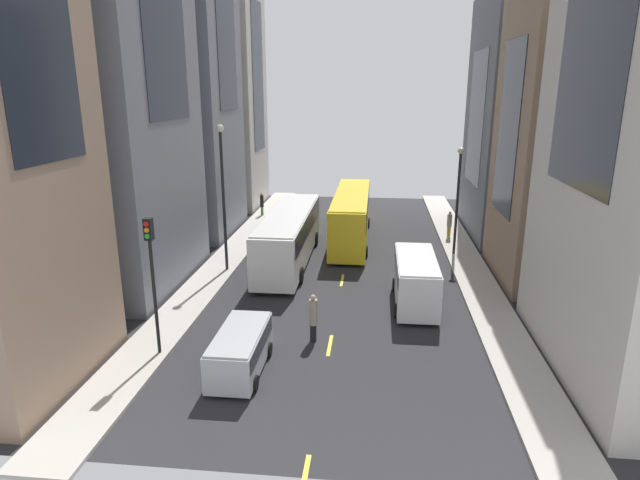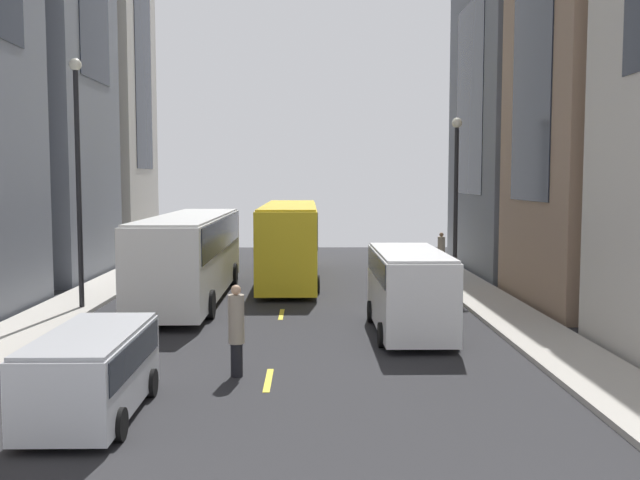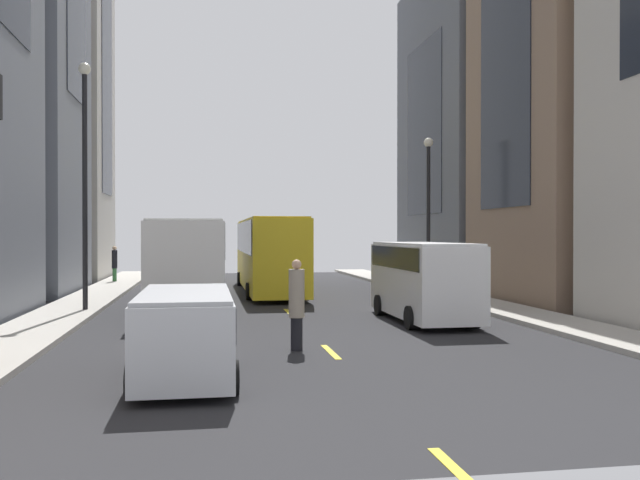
# 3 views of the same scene
# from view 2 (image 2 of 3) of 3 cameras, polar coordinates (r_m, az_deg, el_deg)

# --- Properties ---
(ground_plane) EXTENTS (42.06, 42.06, 0.00)m
(ground_plane) POSITION_cam_2_polar(r_m,az_deg,el_deg) (29.89, -2.75, -4.38)
(ground_plane) COLOR #28282B
(sidewalk_west) EXTENTS (2.26, 44.00, 0.15)m
(sidewalk_west) POSITION_cam_2_polar(r_m,az_deg,el_deg) (31.15, -17.47, -4.08)
(sidewalk_west) COLOR #B2ADA3
(sidewalk_west) RESTS_ON ground
(sidewalk_east) EXTENTS (2.26, 44.00, 0.15)m
(sidewalk_east) POSITION_cam_2_polar(r_m,az_deg,el_deg) (30.66, 12.21, -4.11)
(sidewalk_east) COLOR #B2ADA3
(sidewalk_east) RESTS_ON ground
(lane_stripe_1) EXTENTS (0.16, 2.00, 0.01)m
(lane_stripe_1) POSITION_cam_2_polar(r_m,az_deg,el_deg) (17.57, -4.07, -10.93)
(lane_stripe_1) COLOR yellow
(lane_stripe_1) RESTS_ON ground
(lane_stripe_2) EXTENTS (0.16, 2.00, 0.01)m
(lane_stripe_2) POSITION_cam_2_polar(r_m,az_deg,el_deg) (25.75, -3.05, -5.85)
(lane_stripe_2) COLOR yellow
(lane_stripe_2) RESTS_ON ground
(lane_stripe_3) EXTENTS (0.16, 2.00, 0.01)m
(lane_stripe_3) POSITION_cam_2_polar(r_m,az_deg,el_deg) (34.04, -2.53, -3.24)
(lane_stripe_3) COLOR yellow
(lane_stripe_3) RESTS_ON ground
(lane_stripe_4) EXTENTS (0.16, 2.00, 0.01)m
(lane_stripe_4) POSITION_cam_2_polar(r_m,az_deg,el_deg) (42.37, -2.21, -1.65)
(lane_stripe_4) COLOR yellow
(lane_stripe_4) RESTS_ON ground
(lane_stripe_5) EXTENTS (0.16, 2.00, 0.01)m
(lane_stripe_5) POSITION_cam_2_polar(r_m,az_deg,el_deg) (50.72, -2.00, -0.58)
(lane_stripe_5) COLOR yellow
(lane_stripe_5) RESTS_ON ground
(building_west_3) EXTENTS (8.47, 7.80, 24.00)m
(building_west_3) POSITION_cam_2_polar(r_m,az_deg,el_deg) (48.33, -18.73, 13.17)
(building_west_3) COLOR #B7B2A8
(building_west_3) RESTS_ON ground
(building_east_2) EXTENTS (7.07, 10.75, 17.74)m
(building_east_2) POSITION_cam_2_polar(r_m,az_deg,el_deg) (39.49, 16.71, 10.57)
(building_east_2) COLOR slate
(building_east_2) RESTS_ON ground
(city_bus_white) EXTENTS (2.80, 12.77, 3.35)m
(city_bus_white) POSITION_cam_2_polar(r_m,az_deg,el_deg) (28.98, -10.10, -0.73)
(city_bus_white) COLOR silver
(city_bus_white) RESTS_ON ground
(streetcar_yellow) EXTENTS (2.70, 13.11, 3.59)m
(streetcar_yellow) POSITION_cam_2_polar(r_m,az_deg,el_deg) (34.28, -2.39, 0.38)
(streetcar_yellow) COLOR yellow
(streetcar_yellow) RESTS_ON ground
(delivery_van_white) EXTENTS (2.25, 5.92, 2.58)m
(delivery_van_white) POSITION_cam_2_polar(r_m,az_deg,el_deg) (22.51, 7.03, -3.54)
(delivery_van_white) COLOR white
(delivery_van_white) RESTS_ON ground
(car_silver_0) EXTENTS (1.95, 4.36, 1.74)m
(car_silver_0) POSITION_cam_2_polar(r_m,az_deg,el_deg) (15.39, -17.49, -9.50)
(car_silver_0) COLOR #B7BABF
(car_silver_0) RESTS_ON ground
(pedestrian_crossing_near) EXTENTS (0.31, 0.31, 2.04)m
(pedestrian_crossing_near) POSITION_cam_2_polar(r_m,az_deg,el_deg) (42.01, -13.46, -0.13)
(pedestrian_crossing_near) COLOR #336B38
(pedestrian_crossing_near) RESTS_ON ground
(pedestrian_waiting_curb) EXTENTS (0.39, 0.39, 2.24)m
(pedestrian_waiting_curb) POSITION_cam_2_polar(r_m,az_deg,el_deg) (17.71, -6.59, -6.91)
(pedestrian_waiting_curb) COLOR black
(pedestrian_waiting_curb) RESTS_ON ground
(pedestrian_crossing_mid) EXTENTS (0.35, 0.35, 2.03)m
(pedestrian_crossing_mid) POSITION_cam_2_polar(r_m,az_deg,el_deg) (35.75, 9.50, -0.93)
(pedestrian_crossing_mid) COLOR gold
(pedestrian_crossing_mid) RESTS_ON ground
(streetlamp_near) EXTENTS (0.44, 0.44, 8.87)m
(streetlamp_near) POSITION_cam_2_polar(r_m,az_deg,el_deg) (27.42, -18.48, 5.95)
(streetlamp_near) COLOR black
(streetlamp_near) RESTS_ON ground
(streetlamp_far) EXTENTS (0.44, 0.44, 7.21)m
(streetlamp_far) POSITION_cam_2_polar(r_m,az_deg,el_deg) (31.59, 10.64, 4.34)
(streetlamp_far) COLOR black
(streetlamp_far) RESTS_ON ground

